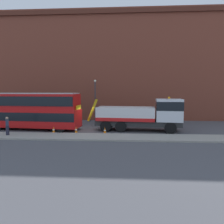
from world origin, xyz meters
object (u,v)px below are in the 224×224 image
pedestrian_onlooker (7,126)px  traffic_cone_near_bus (54,130)px  double_decker_bus (31,109)px  recovery_tow_truck (142,114)px  street_lamp (95,97)px  traffic_cone_midway (76,130)px  traffic_cone_near_truck (105,131)px

pedestrian_onlooker → traffic_cone_near_bus: size_ratio=2.38×
double_decker_bus → traffic_cone_near_bus: 4.39m
recovery_tow_truck → street_lamp: street_lamp is taller
traffic_cone_midway → traffic_cone_near_truck: (2.90, -0.08, 0.00)m
double_decker_bus → traffic_cone_near_bus: bearing=-27.8°
pedestrian_onlooker → recovery_tow_truck: bearing=-12.4°
double_decker_bus → pedestrian_onlooker: (-0.53, -3.79, -1.25)m
pedestrian_onlooker → traffic_cone_near_bus: pedestrian_onlooker is taller
pedestrian_onlooker → traffic_cone_near_bus: 4.21m
recovery_tow_truck → traffic_cone_near_truck: (-3.82, -2.10, -1.42)m
pedestrian_onlooker → traffic_cone_near_truck: bearing=-18.3°
traffic_cone_near_bus → traffic_cone_near_truck: 5.14m
pedestrian_onlooker → traffic_cone_near_bus: bearing=-6.0°
traffic_cone_midway → traffic_cone_near_truck: same height
double_decker_bus → pedestrian_onlooker: bearing=-92.4°
recovery_tow_truck → traffic_cone_near_bus: (-8.96, -2.14, -1.42)m
double_decker_bus → street_lamp: street_lamp is taller
pedestrian_onlooker → traffic_cone_near_truck: 9.16m
recovery_tow_truck → pedestrian_onlooker: size_ratio=5.98×
double_decker_bus → street_lamp: (6.25, 6.54, 1.24)m
traffic_cone_near_bus → traffic_cone_near_truck: size_ratio=1.00×
recovery_tow_truck → traffic_cone_midway: (-6.72, -2.02, -1.42)m
street_lamp → double_decker_bus: bearing=-133.7°
recovery_tow_truck → traffic_cone_near_truck: recovery_tow_truck is taller
traffic_cone_near_bus → pedestrian_onlooker: bearing=-157.3°
traffic_cone_near_truck → street_lamp: size_ratio=0.12×
traffic_cone_midway → double_decker_bus: bearing=159.5°
traffic_cone_midway → traffic_cone_near_truck: bearing=-1.5°
traffic_cone_midway → street_lamp: street_lamp is taller
recovery_tow_truck → traffic_cone_midway: bearing=-157.6°
pedestrian_onlooker → traffic_cone_midway: (6.09, 1.72, -0.64)m
double_decker_bus → recovery_tow_truck: bearing=5.4°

